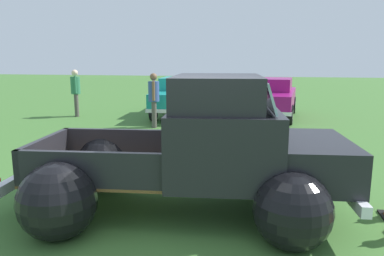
{
  "coord_description": "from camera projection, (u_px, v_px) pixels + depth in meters",
  "views": [
    {
      "loc": [
        1.18,
        -4.86,
        2.15
      ],
      "look_at": [
        0.0,
        1.04,
        1.0
      ],
      "focal_mm": 34.38,
      "sensor_mm": 36.0,
      "label": 1
    }
  ],
  "objects": [
    {
      "name": "show_car_0",
      "position": [
        182.0,
        95.0,
        14.0
      ],
      "size": [
        2.19,
        4.43,
        1.43
      ],
      "rotation": [
        0.0,
        0.0,
        -1.49
      ],
      "color": "black",
      "rests_on": "ground"
    },
    {
      "name": "spectator_1",
      "position": [
        76.0,
        90.0,
        13.64
      ],
      "size": [
        0.46,
        0.51,
        1.74
      ],
      "rotation": [
        0.0,
        0.0,
        0.47
      ],
      "color": "#4C4742",
      "rests_on": "ground"
    },
    {
      "name": "ground_plane",
      "position": [
        178.0,
        209.0,
        5.31
      ],
      "size": [
        80.0,
        80.0,
        0.0
      ],
      "primitive_type": "plane",
      "color": "#3D6B2D"
    },
    {
      "name": "show_car_1",
      "position": [
        268.0,
        96.0,
        13.47
      ],
      "size": [
        2.29,
        4.33,
        1.43
      ],
      "rotation": [
        0.0,
        0.0,
        -1.68
      ],
      "color": "black",
      "rests_on": "ground"
    },
    {
      "name": "spectator_0",
      "position": [
        154.0,
        97.0,
        11.45
      ],
      "size": [
        0.42,
        0.54,
        1.7
      ],
      "rotation": [
        0.0,
        0.0,
        0.27
      ],
      "color": "#4C4742",
      "rests_on": "ground"
    },
    {
      "name": "vintage_pickup_truck",
      "position": [
        205.0,
        159.0,
        5.13
      ],
      "size": [
        4.79,
        3.14,
        1.96
      ],
      "rotation": [
        0.0,
        0.0,
        0.11
      ],
      "color": "black",
      "rests_on": "ground"
    }
  ]
}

